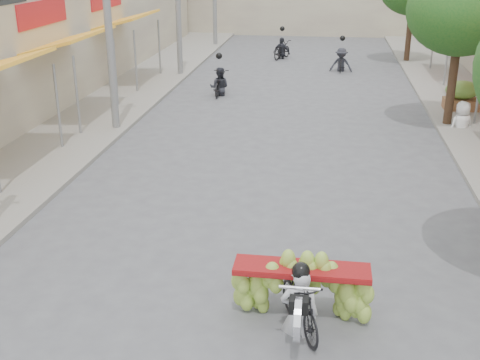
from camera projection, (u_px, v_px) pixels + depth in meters
name	position (u px, v px, depth m)	size (l,w,h in m)	color
sidewalk_left	(102.00, 105.00, 22.67)	(4.00, 60.00, 0.12)	gray
utility_pole_mid	(107.00, 3.00, 18.25)	(0.60, 0.24, 8.00)	slate
street_tree_mid	(461.00, 10.00, 18.75)	(3.40, 3.40, 5.25)	#3A2719
produce_crate_far	(462.00, 93.00, 21.60)	(1.20, 0.88, 1.16)	brown
banana_motorbike	(301.00, 287.00, 9.37)	(2.20, 1.82, 2.05)	black
pedestrian	(465.00, 101.00, 19.37)	(0.97, 0.78, 1.71)	white
bg_motorbike_a	(219.00, 77.00, 24.13)	(0.80, 1.66, 1.95)	black
bg_motorbike_b	(342.00, 53.00, 28.64)	(1.08, 1.57, 1.95)	black
bg_motorbike_c	(282.00, 44.00, 31.95)	(1.19, 1.79, 1.95)	black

